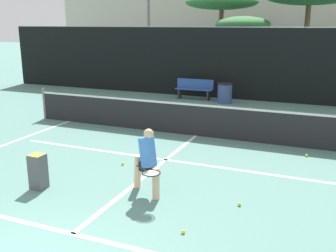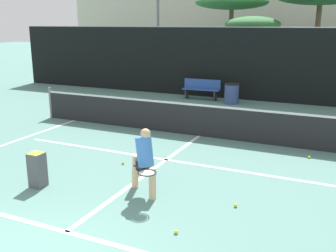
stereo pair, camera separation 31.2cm
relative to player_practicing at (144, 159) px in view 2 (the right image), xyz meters
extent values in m
cube|color=white|center=(-0.45, -1.80, -0.70)|extent=(11.00, 0.10, 0.01)
cube|color=white|center=(-0.45, 1.94, -0.70)|extent=(8.25, 0.10, 0.01)
cube|color=white|center=(-0.45, 1.22, -0.70)|extent=(0.10, 6.03, 0.01)
cube|color=white|center=(-4.96, 1.22, -0.70)|extent=(0.10, 7.03, 0.01)
cylinder|color=slate|center=(-5.95, 4.23, -0.17)|extent=(0.09, 0.09, 1.07)
cube|color=#232326|center=(-0.45, 4.23, -0.23)|extent=(11.00, 0.02, 0.95)
cube|color=white|center=(-0.45, 4.23, 0.21)|extent=(11.00, 0.03, 0.06)
cube|color=black|center=(-0.45, 10.33, 0.80)|extent=(24.00, 0.06, 3.01)
cylinder|color=slate|center=(-0.45, 10.33, 2.32)|extent=(24.00, 0.04, 0.04)
cylinder|color=#DBAD84|center=(0.24, -0.13, -0.40)|extent=(0.14, 0.14, 0.61)
cylinder|color=#DBAD84|center=(-0.30, 0.18, -0.36)|extent=(0.26, 0.23, 0.71)
cylinder|color=black|center=(-0.04, 0.03, -0.12)|extent=(0.29, 0.29, 0.19)
cylinder|color=#3F7ACC|center=(0.01, 0.00, 0.16)|extent=(0.40, 0.36, 0.63)
sphere|color=#DBAD84|center=(0.05, -0.02, 0.52)|extent=(0.19, 0.19, 0.19)
cylinder|color=#262628|center=(0.02, -0.27, -0.07)|extent=(0.27, 0.18, 0.03)
torus|color=#262628|center=(0.29, -0.43, -0.07)|extent=(0.47, 0.47, 0.02)
cylinder|color=beige|center=(0.29, -0.43, -0.07)|extent=(0.36, 0.36, 0.01)
sphere|color=#D1E033|center=(1.15, -1.11, -0.67)|extent=(0.07, 0.07, 0.07)
sphere|color=#D1E033|center=(1.75, 0.19, -0.67)|extent=(0.07, 0.07, 0.07)
sphere|color=#D1E033|center=(-1.23, 1.24, -0.67)|extent=(0.07, 0.07, 0.07)
sphere|color=#D1E033|center=(2.69, 3.51, -0.67)|extent=(0.07, 0.07, 0.07)
cube|color=#4C4C51|center=(-2.13, -0.58, -0.36)|extent=(0.28, 0.28, 0.70)
cube|color=#D1E033|center=(-2.13, -0.58, -0.03)|extent=(0.25, 0.25, 0.06)
cube|color=#2D519E|center=(-2.36, 9.56, -0.27)|extent=(1.63, 0.43, 0.04)
cube|color=#2D519E|center=(-2.37, 9.74, -0.06)|extent=(1.62, 0.11, 0.42)
cube|color=#333338|center=(-3.01, 9.53, -0.49)|extent=(0.06, 0.32, 0.44)
cube|color=#333338|center=(-1.71, 9.58, -0.49)|extent=(0.06, 0.32, 0.44)
cylinder|color=#384C7F|center=(-0.93, 9.29, -0.32)|extent=(0.58, 0.58, 0.78)
cylinder|color=black|center=(-0.93, 9.29, 0.09)|extent=(0.61, 0.61, 0.04)
cube|color=#B7B7BC|center=(-2.47, 13.05, -0.27)|extent=(1.78, 4.55, 0.88)
cube|color=#1E2328|center=(-2.47, 12.83, 0.47)|extent=(1.50, 2.73, 0.59)
cylinder|color=black|center=(-1.67, 14.51, -0.41)|extent=(0.18, 0.60, 0.60)
cylinder|color=black|center=(-1.67, 11.60, -0.41)|extent=(0.18, 0.60, 0.60)
cylinder|color=slate|center=(-7.01, 14.85, 3.15)|extent=(0.16, 0.16, 7.72)
cylinder|color=brown|center=(-3.65, 18.30, 1.33)|extent=(0.28, 0.28, 4.08)
ellipsoid|color=#38753D|center=(-3.65, 18.30, 3.73)|extent=(4.49, 4.49, 0.90)
cylinder|color=brown|center=(-1.79, 16.07, 0.68)|extent=(0.28, 0.28, 2.78)
ellipsoid|color=#38753D|center=(-1.79, 16.07, 2.42)|extent=(3.05, 3.05, 0.90)
cylinder|color=brown|center=(1.54, 16.92, 1.41)|extent=(0.28, 0.28, 4.23)
cube|color=beige|center=(-0.45, 23.58, 2.77)|extent=(36.00, 2.40, 6.95)
camera|label=1|loc=(3.07, -6.31, 2.50)|focal=42.00mm
camera|label=2|loc=(3.36, -6.19, 2.50)|focal=42.00mm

